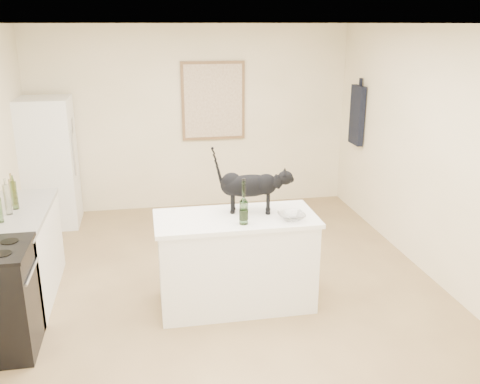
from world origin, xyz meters
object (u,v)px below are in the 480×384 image
object	(u,v)px
black_cat	(249,188)
glass_bowl	(292,216)
fridge	(48,163)
wine_bottle	(244,204)

from	to	relation	value
black_cat	glass_bowl	bearing A→B (deg)	-24.30
fridge	glass_bowl	world-z (taller)	fridge
black_cat	wine_bottle	xyz separation A→B (m)	(-0.11, -0.29, -0.05)
glass_bowl	black_cat	bearing A→B (deg)	141.68
fridge	wine_bottle	world-z (taller)	fridge
black_cat	wine_bottle	distance (m)	0.32
wine_bottle	glass_bowl	distance (m)	0.48
fridge	wine_bottle	distance (m)	3.46
wine_bottle	glass_bowl	world-z (taller)	wine_bottle
black_cat	fridge	bearing A→B (deg)	145.91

